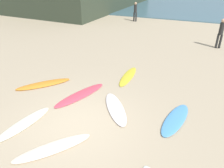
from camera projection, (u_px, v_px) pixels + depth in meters
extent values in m
plane|color=tan|center=(79.00, 124.00, 7.38)|extent=(120.00, 120.00, 0.00)
ellipsoid|color=#F5DFC6|center=(53.00, 148.00, 6.37)|extent=(1.81, 2.11, 0.07)
ellipsoid|color=white|center=(116.00, 108.00, 8.15)|extent=(1.74, 2.14, 0.09)
ellipsoid|color=yellow|center=(128.00, 76.00, 10.56)|extent=(0.57, 2.24, 0.07)
ellipsoid|color=#E4475D|center=(80.00, 95.00, 9.02)|extent=(1.35, 2.58, 0.06)
ellipsoid|color=#509BE0|center=(175.00, 119.00, 7.55)|extent=(0.96, 2.20, 0.08)
ellipsoid|color=orange|center=(44.00, 84.00, 9.83)|extent=(1.98, 2.14, 0.09)
ellipsoid|color=white|center=(24.00, 123.00, 7.37)|extent=(0.80, 2.20, 0.07)
cylinder|color=black|center=(217.00, 41.00, 14.18)|extent=(0.14, 0.14, 0.89)
cylinder|color=black|center=(220.00, 41.00, 14.16)|extent=(0.14, 0.14, 0.89)
cylinder|color=black|center=(222.00, 29.00, 13.79)|extent=(0.34, 0.34, 0.74)
sphere|color=tan|center=(223.00, 21.00, 13.56)|extent=(0.24, 0.24, 0.24)
cylinder|color=black|center=(134.00, 17.00, 21.31)|extent=(0.14, 0.14, 0.84)
cylinder|color=black|center=(136.00, 17.00, 21.27)|extent=(0.14, 0.14, 0.84)
cylinder|color=black|center=(135.00, 9.00, 20.93)|extent=(0.32, 0.32, 0.70)
sphere|color=tan|center=(136.00, 3.00, 20.72)|extent=(0.23, 0.23, 0.23)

